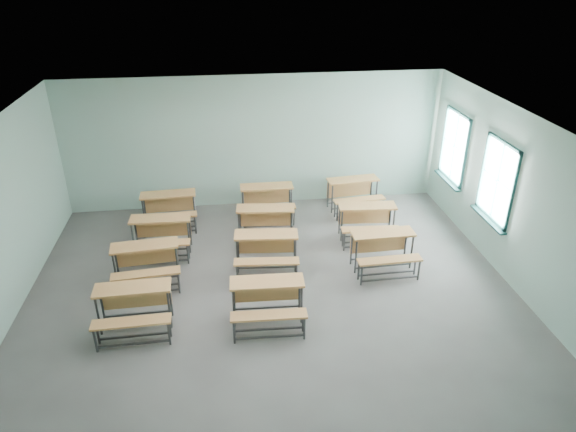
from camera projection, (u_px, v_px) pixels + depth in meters
name	position (u px, v px, depth m)	size (l,w,h in m)	color
room	(276.00, 217.00, 8.78)	(9.04, 8.04, 3.24)	slate
desk_unit_r0c0	(133.00, 304.00, 8.38)	(1.25, 0.86, 0.77)	#BF8145
desk_unit_r0c1	(268.00, 297.00, 8.53)	(1.27, 0.88, 0.77)	#BF8145
desk_unit_r1c0	(146.00, 259.00, 9.60)	(1.31, 0.94, 0.77)	#BF8145
desk_unit_r1c1	(266.00, 248.00, 9.97)	(1.30, 0.93, 0.77)	#BF8145
desk_unit_r1c2	(384.00, 246.00, 10.02)	(1.26, 0.86, 0.77)	#BF8145
desk_unit_r2c0	(161.00, 231.00, 10.58)	(1.27, 0.87, 0.77)	#BF8145
desk_unit_r2c1	(266.00, 220.00, 11.00)	(1.31, 0.94, 0.77)	#BF8145
desk_unit_r2c2	(368.00, 218.00, 11.10)	(1.30, 0.92, 0.77)	#BF8145
desk_unit_r3c0	(169.00, 205.00, 11.65)	(1.28, 0.89, 0.77)	#BF8145
desk_unit_r3c1	(267.00, 197.00, 12.04)	(1.24, 0.84, 0.77)	#BF8145
desk_unit_r3c2	(354.00, 190.00, 12.41)	(1.31, 0.95, 0.77)	#BF8145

